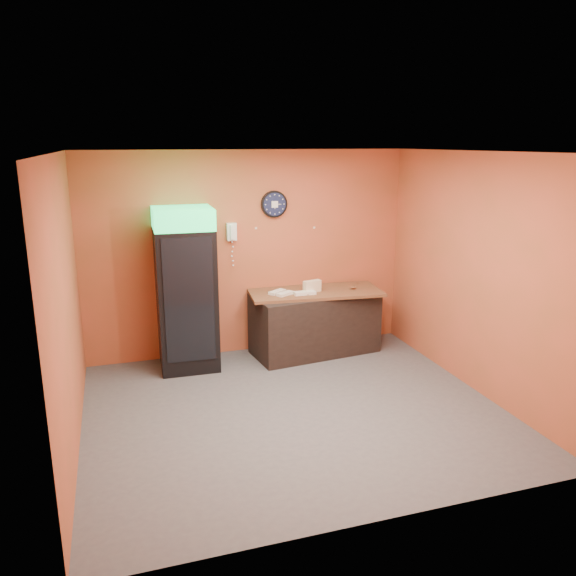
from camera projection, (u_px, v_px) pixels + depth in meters
name	position (u px, v px, depth m)	size (l,w,h in m)	color
floor	(294.00, 410.00, 6.25)	(4.50, 4.50, 0.00)	#47474C
back_wall	(249.00, 254.00, 7.74)	(4.50, 0.02, 2.80)	#C55337
left_wall	(66.00, 307.00, 5.24)	(0.02, 4.00, 2.80)	#C55337
right_wall	(477.00, 274.00, 6.55)	(0.02, 4.00, 2.80)	#C55337
ceiling	(295.00, 152.00, 5.54)	(4.50, 4.00, 0.02)	white
beverage_cooler	(187.00, 292.00, 7.20)	(0.76, 0.77, 2.10)	black
prep_counter	(315.00, 323.00, 7.88)	(1.72, 0.77, 0.86)	black
wall_clock	(274.00, 204.00, 7.65)	(0.37, 0.06, 0.37)	black
wall_phone	(232.00, 232.00, 7.54)	(0.13, 0.11, 0.24)	white
butcher_paper	(315.00, 292.00, 7.77)	(1.82, 0.78, 0.04)	brown
sub_roll_stack	(312.00, 286.00, 7.67)	(0.26, 0.14, 0.16)	beige
wrapped_sandwich_left	(285.00, 294.00, 7.53)	(0.26, 0.10, 0.04)	silver
wrapped_sandwich_mid	(305.00, 293.00, 7.56)	(0.29, 0.12, 0.04)	silver
wrapped_sandwich_right	(277.00, 292.00, 7.62)	(0.26, 0.10, 0.04)	silver
kitchen_tool	(312.00, 288.00, 7.76)	(0.06, 0.06, 0.06)	silver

